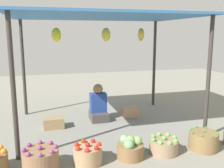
{
  "coord_description": "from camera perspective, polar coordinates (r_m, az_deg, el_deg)",
  "views": [
    {
      "loc": [
        -1.16,
        -4.88,
        1.82
      ],
      "look_at": [
        0.0,
        -0.6,
        0.95
      ],
      "focal_mm": 41.37,
      "sensor_mm": 36.0,
      "label": 1
    }
  ],
  "objects": [
    {
      "name": "basket_green_apples",
      "position": [
        4.17,
        11.37,
        -13.25
      ],
      "size": [
        0.44,
        0.44,
        0.27
      ],
      "color": "#967B5E",
      "rests_on": "ground"
    },
    {
      "name": "ground_plane",
      "position": [
        5.34,
        -1.7,
        -8.86
      ],
      "size": [
        14.0,
        14.0,
        0.0
      ],
      "primitive_type": "plane",
      "color": "gray"
    },
    {
      "name": "market_stall_structure",
      "position": [
        5.02,
        -1.89,
        13.31
      ],
      "size": [
        3.45,
        2.53,
        2.16
      ],
      "color": "#38332D",
      "rests_on": "ground"
    },
    {
      "name": "vendor_person",
      "position": [
        5.51,
        -3.03,
        -4.94
      ],
      "size": [
        0.36,
        0.44,
        0.78
      ],
      "color": "#43403F",
      "rests_on": "ground"
    },
    {
      "name": "basket_red_tomatoes",
      "position": [
        3.81,
        -5.39,
        -15.22
      ],
      "size": [
        0.41,
        0.41,
        0.31
      ],
      "color": "tan",
      "rests_on": "ground"
    },
    {
      "name": "wooden_crate_near_vendor",
      "position": [
        5.77,
        3.94,
        -6.14
      ],
      "size": [
        0.34,
        0.24,
        0.23
      ],
      "primitive_type": "cube",
      "color": "tan",
      "rests_on": "ground"
    },
    {
      "name": "wooden_crate_stacked_rear",
      "position": [
        5.23,
        -12.75,
        -8.37
      ],
      "size": [
        0.39,
        0.28,
        0.21
      ],
      "primitive_type": "cube",
      "color": "#987951",
      "rests_on": "ground"
    },
    {
      "name": "basket_cabbages",
      "position": [
        3.95,
        4.03,
        -13.97
      ],
      "size": [
        0.4,
        0.4,
        0.35
      ],
      "color": "olive",
      "rests_on": "ground"
    },
    {
      "name": "basket_green_chilies",
      "position": [
        4.45,
        19.54,
        -11.72
      ],
      "size": [
        0.46,
        0.46,
        0.32
      ],
      "color": "olive",
      "rests_on": "ground"
    },
    {
      "name": "basket_purple_onions",
      "position": [
        3.73,
        -15.5,
        -15.84
      ],
      "size": [
        0.49,
        0.49,
        0.36
      ],
      "color": "#876347",
      "rests_on": "ground"
    }
  ]
}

